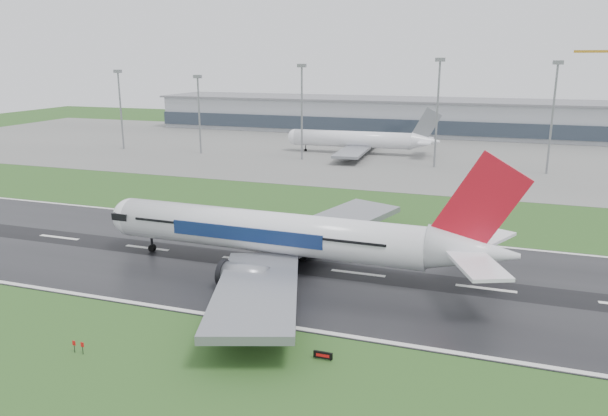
% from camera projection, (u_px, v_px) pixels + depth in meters
% --- Properties ---
extents(ground, '(520.00, 520.00, 0.00)m').
position_uv_depth(ground, '(246.00, 260.00, 100.34)').
color(ground, '#244C1B').
rests_on(ground, ground).
extents(runway, '(400.00, 45.00, 0.10)m').
position_uv_depth(runway, '(246.00, 260.00, 100.33)').
color(runway, black).
rests_on(runway, ground).
extents(apron, '(400.00, 130.00, 0.08)m').
position_uv_depth(apron, '(385.00, 152.00, 214.78)').
color(apron, slate).
rests_on(apron, ground).
extents(terminal, '(240.00, 36.00, 15.00)m').
position_uv_depth(terminal, '(411.00, 117.00, 267.83)').
color(terminal, '#999DA5').
rests_on(terminal, ground).
extents(main_airliner, '(70.97, 67.73, 20.55)m').
position_uv_depth(main_airliner, '(294.00, 210.00, 93.06)').
color(main_airliner, white).
rests_on(main_airliner, runway).
extents(parked_airliner, '(59.33, 55.58, 16.70)m').
position_uv_depth(parked_airliner, '(359.00, 131.00, 209.28)').
color(parked_airliner, white).
rests_on(parked_airliner, apron).
extents(runway_sign, '(2.31, 0.57, 1.04)m').
position_uv_depth(runway_sign, '(323.00, 356.00, 67.20)').
color(runway_sign, black).
rests_on(runway_sign, ground).
extents(floodmast_0, '(0.64, 0.64, 28.62)m').
position_uv_depth(floodmast_0, '(121.00, 112.00, 218.58)').
color(floodmast_0, gray).
rests_on(floodmast_0, ground).
extents(floodmast_1, '(0.64, 0.64, 27.03)m').
position_uv_depth(floodmast_1, '(199.00, 117.00, 208.33)').
color(floodmast_1, gray).
rests_on(floodmast_1, ground).
extents(floodmast_2, '(0.64, 0.64, 31.00)m').
position_uv_depth(floodmast_2, '(302.00, 114.00, 195.56)').
color(floodmast_2, gray).
rests_on(floodmast_2, ground).
extents(floodmast_3, '(0.64, 0.64, 32.96)m').
position_uv_depth(floodmast_3, '(437.00, 116.00, 181.23)').
color(floodmast_3, gray).
rests_on(floodmast_3, ground).
extents(floodmast_4, '(0.64, 0.64, 32.21)m').
position_uv_depth(floodmast_4, '(552.00, 120.00, 170.85)').
color(floodmast_4, gray).
rests_on(floodmast_4, ground).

